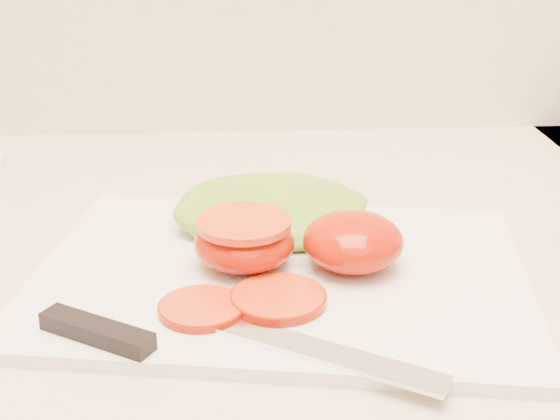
{
  "coord_description": "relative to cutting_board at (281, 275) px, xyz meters",
  "views": [
    {
      "loc": [
        -0.21,
        1.08,
        1.21
      ],
      "look_at": [
        -0.17,
        1.62,
        0.99
      ],
      "focal_mm": 50.0,
      "sensor_mm": 36.0,
      "label": 1
    }
  ],
  "objects": [
    {
      "name": "tomato_slice_1",
      "position": [
        -0.06,
        -0.06,
        0.01
      ],
      "size": [
        0.06,
        0.06,
        0.01
      ],
      "primitive_type": "cylinder",
      "color": "#E15728",
      "rests_on": "cutting_board"
    },
    {
      "name": "knife",
      "position": [
        -0.07,
        -0.1,
        0.01
      ],
      "size": [
        0.26,
        0.11,
        0.01
      ],
      "rotation": [
        0.0,
        0.0,
        -0.55
      ],
      "color": "silver",
      "rests_on": "cutting_board"
    },
    {
      "name": "tomato_slice_0",
      "position": [
        -0.0,
        -0.05,
        0.01
      ],
      "size": [
        0.07,
        0.07,
        0.01
      ],
      "primitive_type": "cylinder",
      "color": "#E15728",
      "rests_on": "cutting_board"
    },
    {
      "name": "tomato_half_cut",
      "position": [
        -0.03,
        0.01,
        0.03
      ],
      "size": [
        0.08,
        0.08,
        0.04
      ],
      "color": "#AF1C04",
      "rests_on": "cutting_board"
    },
    {
      "name": "cutting_board",
      "position": [
        0.0,
        0.0,
        0.0
      ],
      "size": [
        0.41,
        0.32,
        0.01
      ],
      "primitive_type": "cube",
      "rotation": [
        0.0,
        0.0,
        -0.17
      ],
      "color": "white",
      "rests_on": "counter"
    },
    {
      "name": "tomato_half_dome",
      "position": [
        0.06,
        0.0,
        0.03
      ],
      "size": [
        0.08,
        0.08,
        0.04
      ],
      "primitive_type": "ellipsoid",
      "color": "#AF1C04",
      "rests_on": "cutting_board"
    },
    {
      "name": "lettuce_leaf_0",
      "position": [
        -0.0,
        0.08,
        0.02
      ],
      "size": [
        0.17,
        0.12,
        0.03
      ],
      "primitive_type": "ellipsoid",
      "rotation": [
        0.0,
        0.0,
        0.03
      ],
      "color": "#8FC634",
      "rests_on": "cutting_board"
    }
  ]
}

